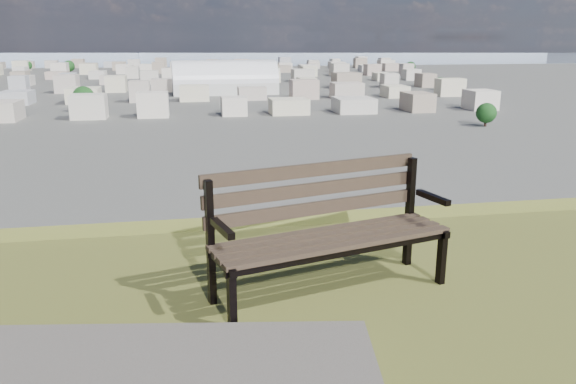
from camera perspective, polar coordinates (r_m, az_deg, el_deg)
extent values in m
cube|color=#3A2C21|center=(4.25, 5.85, -5.51)|extent=(1.87, 0.58, 0.04)
cube|color=#3A2C21|center=(4.35, 4.99, -4.98)|extent=(1.87, 0.58, 0.04)
cube|color=#3A2C21|center=(4.46, 4.17, -4.46)|extent=(1.87, 0.58, 0.04)
cube|color=#3A2C21|center=(4.56, 3.38, -3.97)|extent=(1.87, 0.58, 0.04)
cube|color=#3A2C21|center=(4.58, 2.91, -1.64)|extent=(1.86, 0.53, 0.11)
cube|color=#3A2C21|center=(4.56, 2.78, 0.30)|extent=(1.86, 0.53, 0.11)
cube|color=#3A2C21|center=(4.54, 2.65, 2.26)|extent=(1.86, 0.53, 0.11)
cube|color=black|center=(3.97, -5.73, -10.79)|extent=(0.07, 0.08, 0.47)
cube|color=black|center=(4.27, -7.89, -5.19)|extent=(0.07, 0.08, 0.98)
cube|color=black|center=(4.07, -6.81, -7.01)|extent=(0.19, 0.53, 0.05)
cube|color=black|center=(3.93, -6.69, -3.69)|extent=(0.15, 0.38, 0.05)
cube|color=black|center=(4.83, 15.34, -6.37)|extent=(0.07, 0.08, 0.47)
cube|color=black|center=(5.08, 12.24, -2.02)|extent=(0.07, 0.08, 0.98)
cube|color=black|center=(4.91, 13.92, -3.38)|extent=(0.19, 0.53, 0.05)
cube|color=black|center=(4.79, 14.52, -0.55)|extent=(0.15, 0.38, 0.05)
cube|color=black|center=(4.26, 5.91, -6.16)|extent=(1.86, 0.54, 0.04)
cube|color=black|center=(4.59, 3.31, -4.50)|extent=(1.86, 0.54, 0.04)
cube|color=silver|center=(283.43, -6.43, 10.46)|extent=(51.37, 23.57, 5.61)
cylinder|color=white|center=(283.20, -6.45, 11.02)|extent=(51.37, 23.57, 21.30)
cube|color=beige|center=(211.26, -26.27, 7.49)|extent=(11.00, 11.00, 7.00)
cube|color=#C1B2A5|center=(205.93, -19.80, 8.00)|extent=(11.00, 11.00, 7.00)
cube|color=#B8A192|center=(203.31, -13.06, 8.42)|extent=(11.00, 11.00, 7.00)
cube|color=#AEADB2|center=(203.51, -6.23, 8.73)|extent=(11.00, 11.00, 7.00)
cube|color=beige|center=(206.51, 0.51, 8.92)|extent=(11.00, 11.00, 7.00)
cube|color=tan|center=(212.21, 6.97, 8.98)|extent=(11.00, 11.00, 7.00)
cube|color=silver|center=(220.38, 13.02, 8.94)|extent=(11.00, 11.00, 7.00)
cube|color=beige|center=(230.78, 18.59, 8.81)|extent=(11.00, 11.00, 7.00)
cube|color=#B8A192|center=(262.38, -25.90, 8.79)|extent=(11.00, 11.00, 7.00)
cube|color=#AEADB2|center=(256.99, -20.70, 9.23)|extent=(11.00, 11.00, 7.00)
cube|color=beige|center=(253.76, -15.30, 9.60)|extent=(11.00, 11.00, 7.00)
cube|color=tan|center=(252.78, -9.80, 9.89)|extent=(11.00, 11.00, 7.00)
cube|color=silver|center=(254.08, -4.30, 10.10)|extent=(11.00, 11.00, 7.00)
cube|color=beige|center=(257.61, 1.10, 10.21)|extent=(11.00, 11.00, 7.00)
cube|color=beige|center=(263.30, 6.31, 10.24)|extent=(11.00, 11.00, 7.00)
cube|color=#C1B2A5|center=(270.99, 11.27, 10.18)|extent=(11.00, 11.00, 7.00)
cube|color=#B8A192|center=(280.54, 15.92, 10.07)|extent=(11.00, 11.00, 7.00)
cube|color=tan|center=(313.60, -25.65, 9.66)|extent=(11.00, 11.00, 7.00)
cube|color=silver|center=(308.17, -21.30, 10.05)|extent=(11.00, 11.00, 7.00)
cube|color=beige|center=(304.54, -16.80, 10.38)|extent=(11.00, 11.00, 7.00)
cube|color=beige|center=(302.77, -12.21, 10.66)|extent=(11.00, 11.00, 7.00)
cube|color=#C1B2A5|center=(302.91, -7.60, 10.87)|extent=(11.00, 11.00, 7.00)
cube|color=#B8A192|center=(304.93, -3.01, 11.01)|extent=(11.00, 11.00, 7.00)
cube|color=#AEADB2|center=(308.82, 1.50, 11.08)|extent=(11.00, 11.00, 7.00)
cube|color=beige|center=(314.49, 5.87, 11.08)|extent=(11.00, 11.00, 7.00)
cube|color=tan|center=(321.86, 10.06, 11.03)|extent=(11.00, 11.00, 7.00)
cube|color=silver|center=(330.81, 14.04, 10.93)|extent=(11.00, 11.00, 7.00)
cube|color=#C1B2A5|center=(364.87, -25.47, 10.29)|extent=(11.00, 11.00, 7.00)
cube|color=#B8A192|center=(359.41, -21.73, 10.63)|extent=(11.00, 11.00, 7.00)
cube|color=#AEADB2|center=(355.50, -17.88, 10.93)|extent=(11.00, 11.00, 7.00)
cube|color=beige|center=(353.17, -13.95, 11.19)|extent=(11.00, 11.00, 7.00)
cube|color=tan|center=(352.47, -9.98, 11.40)|extent=(11.00, 11.00, 7.00)
cube|color=silver|center=(353.40, -6.01, 11.55)|extent=(11.00, 11.00, 7.00)
cube|color=beige|center=(355.95, -2.08, 11.65)|extent=(11.00, 11.00, 7.00)
cube|color=beige|center=(360.09, 1.79, 11.70)|extent=(11.00, 11.00, 7.00)
cube|color=#C1B2A5|center=(365.75, 5.55, 11.69)|extent=(11.00, 11.00, 7.00)
cube|color=#B8A192|center=(372.88, 9.18, 11.64)|extent=(11.00, 11.00, 7.00)
cube|color=#AEADB2|center=(381.39, 12.66, 11.55)|extent=(11.00, 11.00, 7.00)
cube|color=silver|center=(416.18, -25.34, 10.77)|extent=(11.00, 11.00, 7.00)
cube|color=beige|center=(410.71, -22.05, 11.07)|extent=(11.00, 11.00, 7.00)
cube|color=beige|center=(406.58, -18.69, 11.34)|extent=(11.00, 11.00, 7.00)
cube|color=#C1B2A5|center=(403.83, -15.25, 11.58)|extent=(11.00, 11.00, 7.00)
cube|color=#B8A192|center=(402.50, -11.78, 11.79)|extent=(11.00, 11.00, 7.00)
cube|color=#AEADB2|center=(402.60, -8.29, 11.95)|extent=(11.00, 11.00, 7.00)
cube|color=beige|center=(404.13, -4.82, 12.06)|extent=(11.00, 11.00, 7.00)
cube|color=tan|center=(407.07, -1.38, 12.13)|extent=(11.00, 11.00, 7.00)
cube|color=silver|center=(411.39, 2.00, 12.16)|extent=(11.00, 11.00, 7.00)
cube|color=beige|center=(417.05, 5.31, 12.15)|extent=(11.00, 11.00, 7.00)
cube|color=beige|center=(424.00, 8.51, 12.11)|extent=(11.00, 11.00, 7.00)
cube|color=#C1B2A5|center=(432.16, 11.60, 12.03)|extent=(11.00, 11.00, 7.00)
cube|color=beige|center=(467.52, -25.23, 11.14)|extent=(11.00, 11.00, 7.00)
cube|color=tan|center=(462.03, -22.31, 11.41)|extent=(11.00, 11.00, 7.00)
cube|color=silver|center=(457.73, -19.32, 11.66)|extent=(11.00, 11.00, 7.00)
cube|color=beige|center=(454.66, -16.27, 11.89)|extent=(11.00, 11.00, 7.00)
cube|color=beige|center=(452.85, -13.19, 12.08)|extent=(11.00, 11.00, 7.00)
cube|color=#C1B2A5|center=(452.30, -10.08, 12.24)|extent=(11.00, 11.00, 7.00)
cube|color=#B8A192|center=(453.02, -6.98, 12.36)|extent=(11.00, 11.00, 7.00)
cube|color=#AEADB2|center=(455.01, -3.89, 12.45)|extent=(11.00, 11.00, 7.00)
cube|color=beige|center=(458.26, -0.83, 12.51)|extent=(11.00, 11.00, 7.00)
cube|color=tan|center=(462.72, 2.17, 12.53)|extent=(11.00, 11.00, 7.00)
cube|color=silver|center=(468.38, 5.11, 12.51)|extent=(11.00, 11.00, 7.00)
cube|color=beige|center=(475.18, 7.98, 12.47)|extent=(11.00, 11.00, 7.00)
cube|color=beige|center=(483.07, 10.75, 12.40)|extent=(11.00, 11.00, 7.00)
cube|color=#AEADB2|center=(518.87, -25.15, 11.43)|extent=(11.00, 11.00, 7.00)
cube|color=beige|center=(513.36, -22.51, 11.68)|extent=(11.00, 11.00, 7.00)
cube|color=tan|center=(508.94, -19.82, 11.92)|extent=(11.00, 11.00, 7.00)
cube|color=silver|center=(505.61, -17.08, 12.12)|extent=(11.00, 11.00, 7.00)
cube|color=beige|center=(503.41, -14.31, 12.31)|extent=(11.00, 11.00, 7.00)
cube|color=beige|center=(502.34, -11.52, 12.47)|extent=(11.00, 11.00, 7.00)
cube|color=#C1B2A5|center=(502.42, -8.72, 12.59)|extent=(11.00, 11.00, 7.00)
cube|color=#B8A192|center=(503.65, -5.92, 12.69)|extent=(11.00, 11.00, 7.00)
cube|color=#AEADB2|center=(506.01, -3.14, 12.76)|extent=(11.00, 11.00, 7.00)
cube|color=beige|center=(509.49, -0.40, 12.80)|extent=(11.00, 11.00, 7.00)
cube|color=tan|center=(514.07, 2.31, 12.82)|extent=(11.00, 11.00, 7.00)
cube|color=silver|center=(519.72, 4.96, 12.80)|extent=(11.00, 11.00, 7.00)
cube|color=beige|center=(526.40, 7.55, 12.76)|extent=(11.00, 11.00, 7.00)
cube|color=beige|center=(534.08, 10.07, 12.70)|extent=(11.00, 11.00, 7.00)
cube|color=#AEADB2|center=(570.23, -25.07, 11.68)|extent=(11.00, 11.00, 7.00)
cube|color=beige|center=(564.72, -22.68, 11.91)|extent=(11.00, 11.00, 7.00)
cube|color=tan|center=(560.18, -20.23, 12.12)|extent=(11.00, 11.00, 7.00)
cube|color=silver|center=(556.64, -17.75, 12.32)|extent=(11.00, 11.00, 7.00)
cube|color=beige|center=(554.12, -15.23, 12.49)|extent=(11.00, 11.00, 7.00)
cube|color=beige|center=(552.64, -12.70, 12.65)|extent=(11.00, 11.00, 7.00)
cube|color=#C1B2A5|center=(552.19, -10.15, 12.78)|extent=(11.00, 11.00, 7.00)
cube|color=#B8A192|center=(552.78, -7.60, 12.88)|extent=(11.00, 11.00, 7.00)
cube|color=#AEADB2|center=(554.41, -5.06, 12.96)|extent=(11.00, 11.00, 7.00)
cube|color=beige|center=(557.08, -2.53, 13.02)|extent=(11.00, 11.00, 7.00)
cube|color=tan|center=(560.76, -0.04, 13.05)|extent=(11.00, 11.00, 7.00)
cube|color=silver|center=(565.43, 2.42, 13.05)|extent=(11.00, 11.00, 7.00)
cube|color=beige|center=(571.08, 4.83, 13.04)|extent=(11.00, 11.00, 7.00)
cube|color=beige|center=(577.67, 7.20, 13.00)|extent=(11.00, 11.00, 7.00)
cube|color=#C1B2A5|center=(585.17, 9.50, 12.94)|extent=(11.00, 11.00, 7.00)
cylinder|color=#35211A|center=(187.67, 19.42, 6.63)|extent=(0.80, 0.80, 2.10)
sphere|color=black|center=(187.26, 19.50, 7.58)|extent=(6.30, 6.30, 6.30)
cylinder|color=#35211A|center=(226.43, -19.96, 8.03)|extent=(0.80, 0.80, 2.70)
sphere|color=black|center=(226.01, -20.05, 9.05)|extent=(8.10, 8.10, 8.10)
cylinder|color=#35211A|center=(312.03, 15.17, 10.14)|extent=(0.80, 0.80, 1.95)
sphere|color=black|center=(311.80, 15.20, 10.67)|extent=(5.85, 5.85, 5.85)
cylinder|color=#35211A|center=(407.21, -1.37, 11.80)|extent=(0.80, 0.80, 2.25)
sphere|color=black|center=(407.01, -1.38, 12.27)|extent=(6.75, 6.75, 6.75)
cylinder|color=#35211A|center=(470.75, -21.31, 11.31)|extent=(0.80, 0.80, 2.85)
sphere|color=black|center=(470.54, -21.36, 11.83)|extent=(8.55, 8.55, 8.55)
cylinder|color=#35211A|center=(518.48, -24.90, 11.20)|extent=(0.80, 0.80, 2.40)
sphere|color=black|center=(518.31, -24.94, 11.60)|extent=(7.20, 7.20, 7.20)
cylinder|color=#35211A|center=(305.65, -2.24, 10.57)|extent=(0.80, 0.80, 2.10)
sphere|color=black|center=(305.40, -2.25, 11.16)|extent=(6.30, 6.30, 6.30)
cylinder|color=#35211A|center=(456.02, 12.32, 11.87)|extent=(0.80, 0.80, 2.55)
sphere|color=black|center=(455.82, 12.35, 12.35)|extent=(7.65, 7.65, 7.65)
cube|color=gray|center=(902.09, -10.25, 13.49)|extent=(2400.00, 700.00, 0.12)
cube|color=#A4B4CB|center=(1399.93, -4.00, 15.23)|extent=(700.00, 220.00, 45.00)
cube|color=#A4B4CB|center=(1573.03, 14.92, 15.06)|extent=(500.00, 220.00, 60.00)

